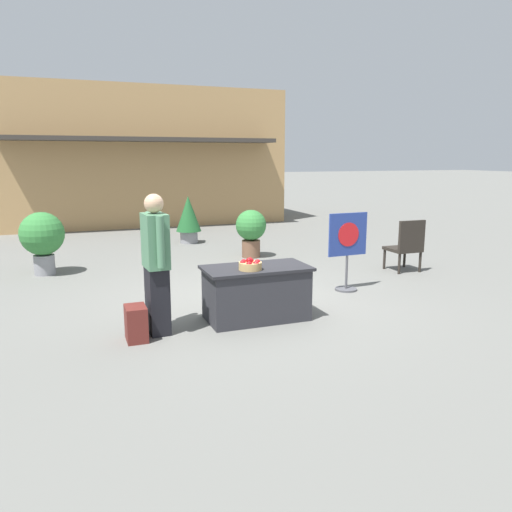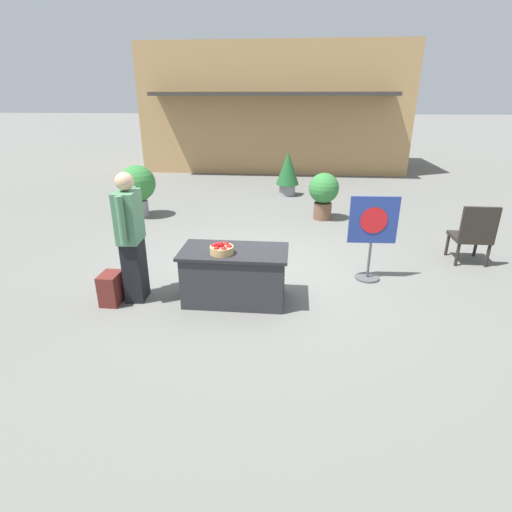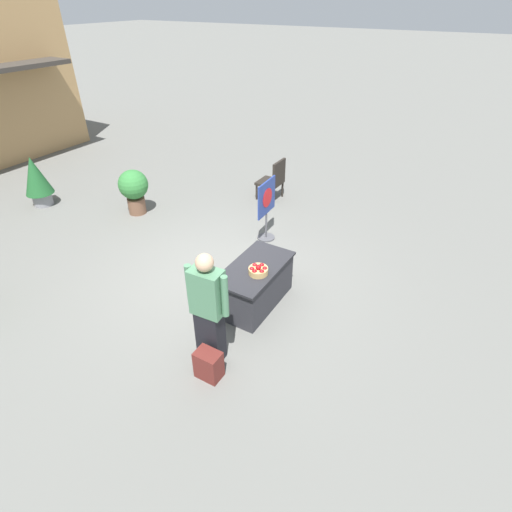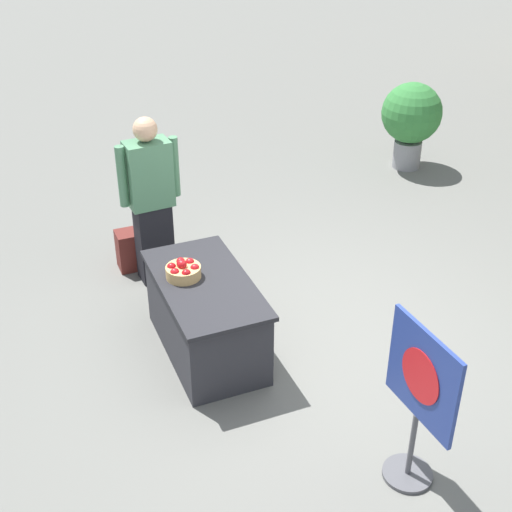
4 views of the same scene
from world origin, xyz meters
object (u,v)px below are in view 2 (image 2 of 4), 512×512
(backpack, at_px, (111,288))
(patio_chair, at_px, (474,233))
(potted_plant_near_left, at_px, (288,171))
(apple_basket, at_px, (222,249))
(potted_plant_near_right, at_px, (324,192))
(potted_plant_far_left, at_px, (138,185))
(poster_board, at_px, (372,234))
(person_visitor, at_px, (131,237))
(display_table, at_px, (235,275))

(backpack, relative_size, patio_chair, 0.42)
(potted_plant_near_left, bearing_deg, apple_basket, -96.12)
(potted_plant_near_right, distance_m, potted_plant_far_left, 4.15)
(poster_board, distance_m, potted_plant_near_left, 5.57)
(person_visitor, xyz_separation_m, potted_plant_near_left, (1.88, 6.35, -0.22))
(poster_board, distance_m, potted_plant_near_right, 3.18)
(display_table, distance_m, potted_plant_near_right, 4.24)
(apple_basket, distance_m, potted_plant_near_right, 4.41)
(backpack, xyz_separation_m, potted_plant_near_right, (3.01, 4.24, 0.40))
(backpack, distance_m, potted_plant_far_left, 4.24)
(potted_plant_near_right, height_order, potted_plant_far_left, potted_plant_far_left)
(potted_plant_far_left, bearing_deg, backpack, -74.35)
(apple_basket, distance_m, potted_plant_far_left, 4.73)
(person_visitor, bearing_deg, potted_plant_far_left, 106.25)
(patio_chair, bearing_deg, potted_plant_near_right, 43.81)
(person_visitor, bearing_deg, backpack, -154.93)
(display_table, distance_m, poster_board, 2.11)
(patio_chair, height_order, potted_plant_far_left, potted_plant_far_left)
(poster_board, bearing_deg, potted_plant_near_right, -173.41)
(potted_plant_near_right, bearing_deg, person_visitor, -123.68)
(potted_plant_near_right, bearing_deg, potted_plant_far_left, -177.41)
(person_visitor, xyz_separation_m, patio_chair, (4.98, 1.72, -0.35))
(person_visitor, bearing_deg, display_table, 0.00)
(potted_plant_near_right, xyz_separation_m, potted_plant_far_left, (-4.14, -0.19, 0.10))
(person_visitor, distance_m, potted_plant_far_left, 4.15)
(patio_chair, bearing_deg, poster_board, 113.93)
(apple_basket, xyz_separation_m, patio_chair, (3.79, 1.77, -0.25))
(display_table, bearing_deg, apple_basket, -134.43)
(backpack, height_order, potted_plant_far_left, potted_plant_far_left)
(apple_basket, bearing_deg, backpack, -175.79)
(patio_chair, bearing_deg, display_table, 114.16)
(display_table, relative_size, patio_chair, 1.41)
(apple_basket, bearing_deg, potted_plant_near_right, 69.69)
(potted_plant_near_right, bearing_deg, patio_chair, -46.31)
(person_visitor, relative_size, potted_plant_near_right, 1.67)
(potted_plant_near_left, bearing_deg, display_table, -95.01)
(person_visitor, height_order, potted_plant_near_left, person_visitor)
(poster_board, height_order, potted_plant_far_left, poster_board)
(patio_chair, relative_size, potted_plant_near_right, 0.96)
(apple_basket, xyz_separation_m, potted_plant_near_right, (1.53, 4.13, -0.17))
(display_table, height_order, potted_plant_far_left, potted_plant_far_left)
(backpack, xyz_separation_m, potted_plant_far_left, (-1.14, 4.05, 0.50))
(patio_chair, xyz_separation_m, potted_plant_near_right, (-2.26, 2.36, 0.08))
(display_table, relative_size, potted_plant_near_left, 1.18)
(apple_basket, relative_size, poster_board, 0.23)
(backpack, xyz_separation_m, potted_plant_near_left, (2.16, 6.51, 0.45))
(potted_plant_near_left, bearing_deg, backpack, -108.40)
(apple_basket, xyz_separation_m, potted_plant_near_left, (0.69, 6.40, -0.12))
(backpack, bearing_deg, patio_chair, 19.62)
(display_table, bearing_deg, potted_plant_near_right, 70.77)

